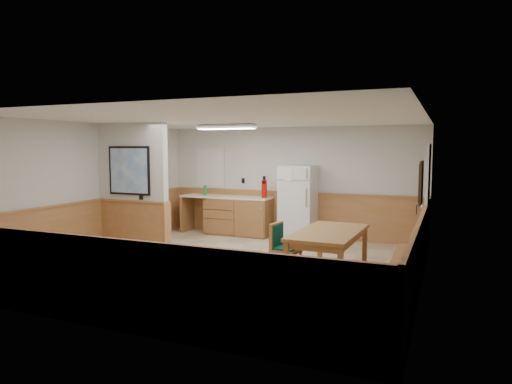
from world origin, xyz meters
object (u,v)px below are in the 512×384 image
at_px(dining_bench, 406,263).
at_px(soap_bottle, 205,190).
at_px(dining_chair, 281,245).
at_px(fire_extinguisher, 264,188).
at_px(dining_table, 329,237).
at_px(refrigerator, 298,203).

height_order(dining_bench, soap_bottle, soap_bottle).
relative_size(dining_chair, fire_extinguisher, 1.71).
bearing_deg(dining_chair, dining_table, 19.49).
relative_size(fire_extinguisher, soap_bottle, 2.14).
height_order(refrigerator, soap_bottle, refrigerator).
xyz_separation_m(dining_bench, fire_extinguisher, (-3.31, 2.66, 0.77)).
relative_size(dining_bench, dining_chair, 2.07).
bearing_deg(soap_bottle, dining_bench, -29.05).
height_order(dining_bench, fire_extinguisher, fire_extinguisher).
bearing_deg(fire_extinguisher, dining_table, -46.29).
bearing_deg(dining_chair, fire_extinguisher, 123.46).
xyz_separation_m(refrigerator, fire_extinguisher, (-0.81, 0.02, 0.29)).
relative_size(dining_bench, soap_bottle, 7.58).
height_order(refrigerator, dining_table, refrigerator).
bearing_deg(refrigerator, dining_chair, -77.45).
relative_size(refrigerator, dining_bench, 0.94).
xyz_separation_m(dining_bench, soap_bottle, (-4.85, 2.70, 0.67)).
distance_m(refrigerator, soap_bottle, 2.37).
bearing_deg(dining_chair, dining_bench, 13.04).
height_order(dining_table, soap_bottle, soap_bottle).
distance_m(refrigerator, dining_table, 3.01).
bearing_deg(dining_bench, soap_bottle, 149.87).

